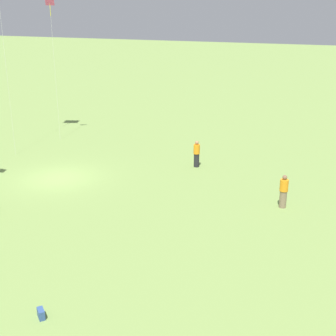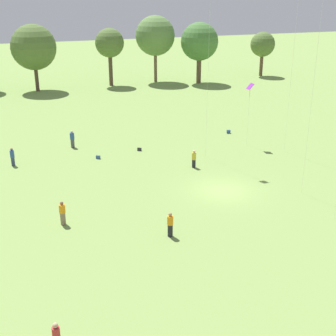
% 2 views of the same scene
% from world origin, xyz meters
% --- Properties ---
extents(ground_plane, '(240.00, 240.00, 0.00)m').
position_xyz_m(ground_plane, '(0.00, 0.00, 0.00)').
color(ground_plane, '#7A994C').
extents(tree_2, '(6.97, 6.97, 10.29)m').
position_xyz_m(tree_2, '(-9.69, 45.77, 6.78)').
color(tree_2, brown).
rests_on(tree_2, ground_plane).
extents(tree_3, '(4.71, 4.71, 9.33)m').
position_xyz_m(tree_3, '(2.41, 46.11, 6.89)').
color(tree_3, brown).
rests_on(tree_3, ground_plane).
extents(tree_4, '(6.66, 6.66, 11.16)m').
position_xyz_m(tree_4, '(10.43, 46.40, 7.80)').
color(tree_4, brown).
rests_on(tree_4, ground_plane).
extents(tree_5, '(6.30, 6.30, 10.12)m').
position_xyz_m(tree_5, '(17.08, 42.94, 6.91)').
color(tree_5, brown).
rests_on(tree_5, ground_plane).
extents(tree_6, '(4.45, 4.45, 7.97)m').
position_xyz_m(tree_6, '(30.84, 45.31, 5.68)').
color(tree_6, brown).
rests_on(tree_6, ground_plane).
extents(person_3, '(0.50, 0.50, 1.65)m').
position_xyz_m(person_3, '(-0.10, 5.66, 0.82)').
color(person_3, '#232328').
rests_on(person_3, ground_plane).
extents(person_4, '(0.55, 0.55, 1.78)m').
position_xyz_m(person_4, '(-9.42, 15.34, 0.88)').
color(person_4, '#4C4C51').
rests_on(person_4, ground_plane).
extents(person_5, '(0.48, 0.48, 1.72)m').
position_xyz_m(person_5, '(-12.96, -1.27, 0.85)').
color(person_5, '#847056').
rests_on(person_5, ground_plane).
extents(person_6, '(0.48, 0.48, 1.71)m').
position_xyz_m(person_6, '(-6.63, -5.44, 0.84)').
color(person_6, '#232328').
rests_on(person_6, ground_plane).
extents(person_7, '(0.52, 0.52, 1.71)m').
position_xyz_m(person_7, '(-15.47, 11.93, 0.85)').
color(person_7, '#333D5B').
rests_on(person_7, ground_plane).
extents(kite_0, '(0.60, 0.81, 6.43)m').
position_xyz_m(kite_0, '(7.71, 9.77, 5.93)').
color(kite_0, purple).
rests_on(kite_0, ground_plane).
extents(kite_1, '(0.70, 0.75, 15.76)m').
position_xyz_m(kite_1, '(2.16, 7.97, 14.08)').
color(kite_1, blue).
rests_on(kite_1, ground_plane).
extents(picnic_bag_0, '(0.45, 0.34, 0.39)m').
position_xyz_m(picnic_bag_0, '(7.89, 14.16, 0.19)').
color(picnic_bag_0, '#33518C').
rests_on(picnic_bag_0, ground_plane).
extents(picnic_bag_1, '(0.43, 0.36, 0.31)m').
position_xyz_m(picnic_bag_1, '(-3.34, 11.89, 0.16)').
color(picnic_bag_1, '#262628').
rests_on(picnic_bag_1, ground_plane).
extents(picnic_bag_2, '(0.42, 0.39, 0.32)m').
position_xyz_m(picnic_bag_2, '(-7.74, 11.03, 0.16)').
color(picnic_bag_2, '#33518C').
rests_on(picnic_bag_2, ground_plane).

